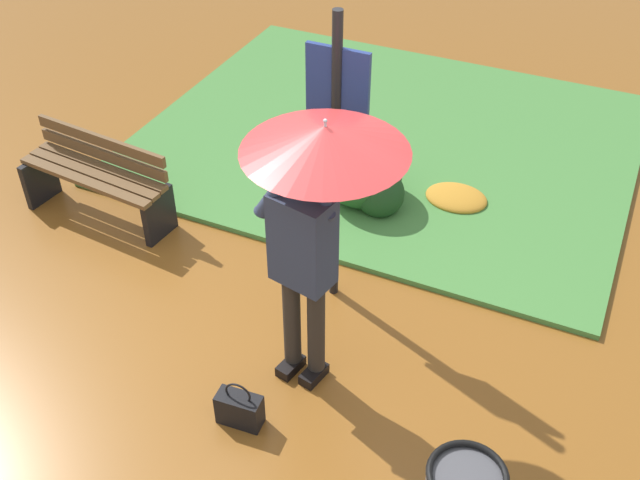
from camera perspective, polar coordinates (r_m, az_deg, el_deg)
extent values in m
plane|color=brown|center=(5.44, -2.70, -9.35)|extent=(18.00, 18.00, 0.00)
cube|color=#47843D|center=(7.82, 5.21, 7.66)|extent=(4.80, 4.00, 0.05)
cylinder|color=#2D2823|center=(5.12, -2.13, -6.29)|extent=(0.12, 0.12, 0.86)
cylinder|color=#2D2823|center=(5.06, -0.29, -6.90)|extent=(0.12, 0.12, 0.86)
cube|color=black|center=(5.37, -2.23, -9.50)|extent=(0.15, 0.24, 0.08)
cube|color=black|center=(5.32, -0.46, -10.11)|extent=(0.15, 0.24, 0.08)
cube|color=#2D3851|center=(4.58, -1.34, 0.00)|extent=(0.42, 0.31, 0.64)
sphere|color=#8C664C|center=(4.31, -1.43, 4.77)|extent=(0.20, 0.20, 0.20)
ellipsoid|color=black|center=(4.29, -1.44, 5.10)|extent=(0.20, 0.20, 0.15)
cylinder|color=#2D3851|center=(4.52, -3.98, 2.60)|extent=(0.18, 0.13, 0.18)
cylinder|color=#2D3851|center=(4.44, -3.63, 3.35)|extent=(0.24, 0.11, 0.33)
cube|color=black|center=(4.34, -2.62, 4.69)|extent=(0.07, 0.03, 0.14)
cylinder|color=#2D3851|center=(4.38, 0.55, 1.92)|extent=(0.11, 0.10, 0.09)
cylinder|color=#2D3851|center=(4.34, 0.43, 2.99)|extent=(0.10, 0.09, 0.23)
cylinder|color=#A5A5AD|center=(4.17, 0.39, 6.56)|extent=(0.02, 0.02, 0.41)
cone|color=#B22D2D|center=(4.12, 0.39, 7.68)|extent=(0.96, 0.96, 0.16)
sphere|color=#A5A5AD|center=(4.07, 0.40, 9.01)|extent=(0.02, 0.02, 0.02)
cylinder|color=black|center=(5.26, 1.17, 5.35)|extent=(0.07, 0.07, 2.30)
cube|color=navy|center=(4.99, 1.33, 10.71)|extent=(0.44, 0.04, 0.70)
cube|color=silver|center=(5.01, 1.42, 10.80)|extent=(0.38, 0.01, 0.64)
cube|color=black|center=(5.05, -6.10, -12.64)|extent=(0.31, 0.16, 0.24)
torus|color=black|center=(4.93, -6.23, -11.48)|extent=(0.18, 0.03, 0.18)
cube|color=black|center=(7.26, -20.41, 4.30)|extent=(0.09, 0.36, 0.44)
cube|color=black|center=(6.52, -12.07, 1.85)|extent=(0.09, 0.36, 0.44)
cube|color=brown|center=(6.67, -17.45, 4.27)|extent=(1.40, 0.23, 0.04)
cube|color=brown|center=(6.74, -16.83, 4.80)|extent=(1.40, 0.23, 0.04)
cube|color=brown|center=(6.81, -16.21, 5.33)|extent=(1.40, 0.23, 0.04)
cube|color=brown|center=(6.79, -16.11, 6.25)|extent=(1.40, 0.17, 0.10)
cube|color=brown|center=(6.72, -16.32, 7.25)|extent=(1.40, 0.17, 0.10)
torus|color=black|center=(3.96, 11.11, -17.07)|extent=(0.42, 0.42, 0.04)
ellipsoid|color=#285628|center=(6.74, 3.21, 5.22)|extent=(0.72, 0.72, 0.65)
ellipsoid|color=#1E421E|center=(6.66, 4.56, 3.54)|extent=(0.43, 0.43, 0.43)
ellipsoid|color=#C68428|center=(6.96, 10.27, 3.16)|extent=(0.56, 0.45, 0.12)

